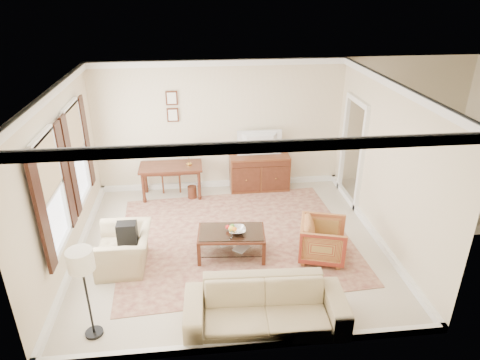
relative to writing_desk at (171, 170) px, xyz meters
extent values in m
cube|color=beige|center=(1.12, -2.06, -0.63)|extent=(5.50, 5.00, 0.01)
cube|color=white|center=(1.12, -2.06, 2.27)|extent=(5.50, 5.00, 0.01)
cube|color=beige|center=(1.12, 0.44, 0.82)|extent=(5.50, 0.01, 2.90)
cube|color=beige|center=(1.12, -4.56, 0.82)|extent=(5.50, 0.01, 2.90)
cube|color=beige|center=(-1.63, -2.06, 0.82)|extent=(0.01, 5.00, 2.90)
cube|color=beige|center=(3.87, -2.06, 0.82)|extent=(0.01, 5.00, 2.90)
cube|color=beige|center=(5.37, -0.91, -0.63)|extent=(3.00, 2.70, 0.01)
cube|color=maroon|center=(1.22, -1.87, -0.62)|extent=(4.40, 3.83, 0.01)
cube|color=#502516|center=(0.00, 0.00, 0.09)|extent=(1.35, 0.68, 0.05)
cylinder|color=#502516|center=(-0.60, -0.26, -0.28)|extent=(0.07, 0.07, 0.69)
cylinder|color=#502516|center=(0.60, -0.26, -0.28)|extent=(0.07, 0.07, 0.69)
cylinder|color=#502516|center=(-0.60, 0.26, -0.28)|extent=(0.07, 0.07, 0.69)
cylinder|color=#502516|center=(0.60, 0.26, -0.28)|extent=(0.07, 0.07, 0.69)
cube|color=brown|center=(1.98, 0.15, -0.22)|extent=(1.34, 0.51, 0.82)
imported|color=black|center=(1.98, 0.13, 0.67)|extent=(0.94, 0.54, 0.12)
cube|color=#502516|center=(1.09, -2.40, -0.18)|extent=(1.20, 0.77, 0.04)
cube|color=silver|center=(1.09, -2.40, -0.15)|extent=(1.14, 0.71, 0.01)
cube|color=silver|center=(1.09, -2.40, -0.47)|extent=(1.12, 0.68, 0.02)
cube|color=#502516|center=(0.53, -2.66, -0.40)|extent=(0.07, 0.07, 0.45)
cube|color=#502516|center=(1.61, -2.75, -0.40)|extent=(0.07, 0.07, 0.45)
cube|color=#502516|center=(0.58, -2.05, -0.40)|extent=(0.07, 0.07, 0.45)
cube|color=#502516|center=(1.66, -2.15, -0.40)|extent=(0.07, 0.07, 0.45)
imported|color=silver|center=(1.19, -2.44, -0.09)|extent=(0.42, 0.42, 0.10)
imported|color=brown|center=(0.88, -2.28, -0.44)|extent=(0.28, 0.09, 0.38)
imported|color=brown|center=(1.19, -2.41, -0.44)|extent=(0.23, 0.20, 0.38)
imported|color=maroon|center=(2.65, -2.65, -0.24)|extent=(0.90, 0.93, 0.78)
imported|color=tan|center=(-0.71, -2.50, -0.19)|extent=(0.66, 1.01, 0.88)
cube|color=black|center=(-0.62, -2.52, 0.05)|extent=(0.26, 0.35, 0.40)
imported|color=tan|center=(1.40, -4.13, -0.19)|extent=(2.25, 0.76, 0.87)
cylinder|color=black|center=(-0.95, -4.04, -0.61)|extent=(0.24, 0.24, 0.04)
cylinder|color=black|center=(-0.95, -4.04, -0.04)|extent=(0.03, 0.03, 1.15)
cylinder|color=silver|center=(-0.95, -4.04, 0.60)|extent=(0.34, 0.34, 0.28)
camera|label=1|loc=(0.55, -8.63, 3.78)|focal=32.00mm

